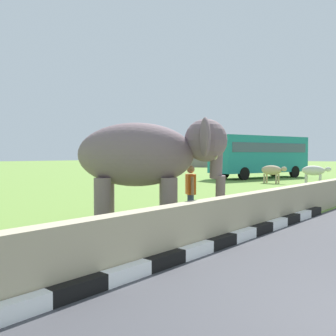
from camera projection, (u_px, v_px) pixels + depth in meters
striped_curb at (147, 267)px, 6.05m from camera, size 16.20×0.20×0.24m
barrier_parapet at (213, 222)px, 8.01m from camera, size 28.00×0.36×1.00m
elephant at (150, 156)px, 9.89m from camera, size 3.82×3.85×2.93m
person_handler at (191, 191)px, 10.64m from camera, size 0.51×0.55×1.66m
bus_teal at (260, 153)px, 31.14m from camera, size 9.65×5.05×3.50m
cow_near at (314, 171)px, 24.88m from camera, size 0.81×1.92×1.23m
cow_mid at (272, 171)px, 25.48m from camera, size 0.67×1.90×1.23m
hill_east at (230, 165)px, 68.86m from camera, size 26.38×21.11×11.22m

